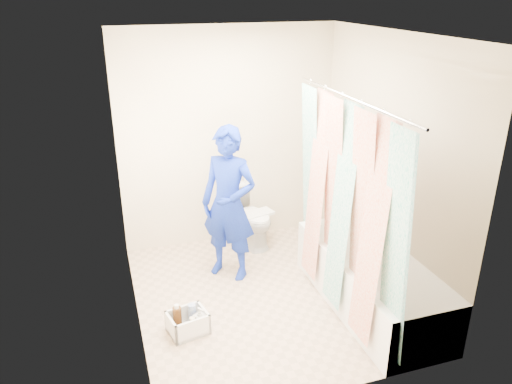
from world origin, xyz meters
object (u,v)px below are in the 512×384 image
object	(u,v)px
bathtub	(370,280)
toilet	(250,216)
cleaning_caddy	(189,323)
plumber	(229,204)

from	to	relation	value
bathtub	toilet	xyz separation A→B (m)	(-0.68, 1.51, 0.07)
cleaning_caddy	bathtub	bearing A→B (deg)	-16.32
plumber	cleaning_caddy	distance (m)	1.21
bathtub	cleaning_caddy	bearing A→B (deg)	175.61
toilet	cleaning_caddy	xyz separation A→B (m)	(-0.98, -1.38, -0.25)
bathtub	plumber	xyz separation A→B (m)	(-1.07, 0.93, 0.51)
toilet	plumber	world-z (taller)	plumber
plumber	cleaning_caddy	size ratio (longest dim) A/B	4.26
toilet	plumber	size ratio (longest dim) A/B	0.44
bathtub	plumber	world-z (taller)	plumber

